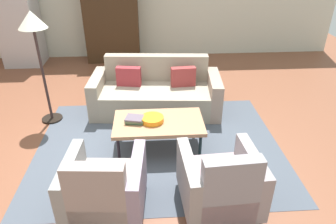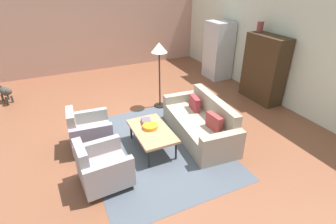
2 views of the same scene
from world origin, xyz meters
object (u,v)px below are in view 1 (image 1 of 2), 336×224
(book_stack, at_px, (135,120))
(armchair_left, at_px, (104,191))
(cabinet, at_px, (112,22))
(coffee_table, at_px, (159,124))
(refrigerator, at_px, (19,23))
(floor_lamp, at_px, (34,31))
(fruit_bowl, at_px, (152,119))
(couch, at_px, (156,93))
(armchair_right, at_px, (221,185))

(book_stack, bearing_deg, armchair_left, -103.79)
(cabinet, bearing_deg, coffee_table, -76.16)
(book_stack, xyz_separation_m, cabinet, (-0.59, 3.67, 0.42))
(book_stack, height_order, refrigerator, refrigerator)
(cabinet, bearing_deg, floor_lamp, -106.00)
(fruit_bowl, bearing_deg, armchair_left, -114.17)
(cabinet, bearing_deg, book_stack, -80.92)
(cabinet, height_order, refrigerator, refrigerator)
(couch, height_order, book_stack, couch)
(refrigerator, distance_m, floor_lamp, 2.97)
(cabinet, relative_size, refrigerator, 0.97)
(armchair_left, xyz_separation_m, armchair_right, (1.21, -0.00, 0.00))
(coffee_table, distance_m, armchair_left, 1.32)
(fruit_bowl, xyz_separation_m, floor_lamp, (-1.62, 0.91, 0.97))
(coffee_table, relative_size, floor_lamp, 0.70)
(armchair_right, bearing_deg, armchair_left, 176.50)
(coffee_table, bearing_deg, cabinet, 103.84)
(coffee_table, height_order, floor_lamp, floor_lamp)
(book_stack, bearing_deg, coffee_table, -0.58)
(coffee_table, relative_size, refrigerator, 0.65)
(armchair_right, xyz_separation_m, cabinet, (-1.51, 4.84, 0.56))
(book_stack, bearing_deg, fruit_bowl, -0.78)
(couch, bearing_deg, armchair_left, 79.95)
(armchair_left, xyz_separation_m, fruit_bowl, (0.52, 1.17, 0.13))
(book_stack, bearing_deg, floor_lamp, 146.65)
(armchair_left, bearing_deg, cabinet, 98.11)
(cabinet, bearing_deg, fruit_bowl, -77.37)
(cabinet, distance_m, floor_lamp, 2.92)
(armchair_left, height_order, fruit_bowl, armchair_left)
(coffee_table, distance_m, refrigerator, 4.64)
(floor_lamp, bearing_deg, book_stack, -33.35)
(coffee_table, height_order, armchair_left, armchair_left)
(coffee_table, height_order, book_stack, book_stack)
(armchair_left, height_order, armchair_right, same)
(armchair_right, distance_m, cabinet, 5.10)
(fruit_bowl, relative_size, refrigerator, 0.16)
(armchair_right, bearing_deg, coffee_table, 113.89)
(couch, relative_size, fruit_bowl, 7.14)
(coffee_table, height_order, cabinet, cabinet)
(cabinet, height_order, floor_lamp, cabinet)
(floor_lamp, bearing_deg, armchair_left, -62.26)
(fruit_bowl, xyz_separation_m, refrigerator, (-2.84, 3.57, 0.45))
(coffee_table, xyz_separation_m, armchair_right, (0.60, -1.17, -0.06))
(armchair_left, bearing_deg, coffee_table, 67.14)
(coffee_table, bearing_deg, armchair_left, -117.43)
(couch, xyz_separation_m, floor_lamp, (-1.70, -0.28, 1.16))
(cabinet, relative_size, floor_lamp, 1.05)
(armchair_right, bearing_deg, couch, 100.75)
(coffee_table, xyz_separation_m, refrigerator, (-2.92, 3.57, 0.52))
(armchair_left, height_order, book_stack, armchair_left)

